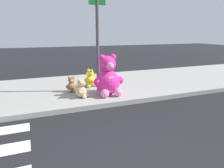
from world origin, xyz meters
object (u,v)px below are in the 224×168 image
object	(u,v)px
plush_yellow	(90,80)
plush_brown	(72,86)
plush_pink_large	(108,79)
plush_tan	(82,90)
sign_pole	(98,42)
plush_white	(110,80)

from	to	relation	value
plush_yellow	plush_brown	size ratio (longest dim) A/B	1.26
plush_brown	plush_yellow	bearing A→B (deg)	29.12
plush_pink_large	plush_tan	xyz separation A→B (m)	(-0.89, 0.02, -0.29)
sign_pole	plush_tan	world-z (taller)	sign_pole
plush_yellow	sign_pole	bearing A→B (deg)	-78.69
plush_brown	plush_white	size ratio (longest dim) A/B	0.94
plush_yellow	plush_brown	bearing A→B (deg)	-150.88
plush_pink_large	plush_brown	xyz separation A→B (m)	(-1.05, 0.80, -0.32)
plush_tan	plush_pink_large	bearing A→B (deg)	-1.25
plush_pink_large	plush_brown	world-z (taller)	plush_pink_large
plush_white	plush_yellow	bearing A→B (deg)	164.26
plush_brown	plush_white	xyz separation A→B (m)	(1.50, 0.23, 0.01)
plush_pink_large	plush_white	distance (m)	1.16
plush_yellow	plush_pink_large	bearing A→B (deg)	-77.28
sign_pole	plush_white	distance (m)	1.65
sign_pole	plush_pink_large	size ratio (longest dim) A/B	2.41
plush_pink_large	plush_yellow	world-z (taller)	plush_pink_large
sign_pole	plush_brown	bearing A→B (deg)	167.04
plush_yellow	plush_white	size ratio (longest dim) A/B	1.18
plush_pink_large	plush_tan	world-z (taller)	plush_pink_large
sign_pole	plush_pink_large	distance (m)	1.32
sign_pole	plush_white	world-z (taller)	sign_pole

